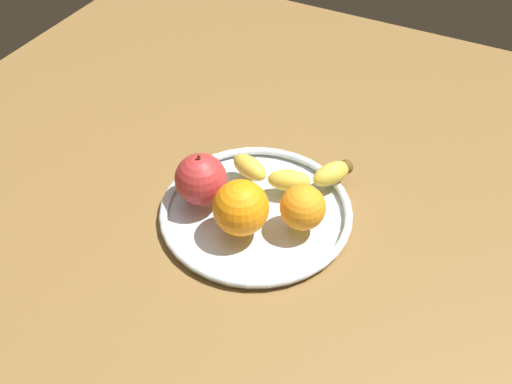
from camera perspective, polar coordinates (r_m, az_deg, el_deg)
ground_plane at (r=87.69cm, az=0.00°, el=-3.21°), size 130.89×130.89×4.00cm
fruit_bowl at (r=85.58cm, az=0.00°, el=-1.88°), size 28.19×28.19×1.80cm
banana at (r=87.97cm, az=3.58°, el=1.82°), size 18.15×10.85×3.24cm
apple at (r=84.03cm, az=-5.39°, el=1.26°), size 7.57×7.57×8.37cm
orange_front_right at (r=80.48cm, az=4.53°, el=-1.59°), size 6.43×6.43×6.43cm
orange_center at (r=79.26cm, az=-1.28°, el=-1.62°), size 7.81×7.81×7.81cm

